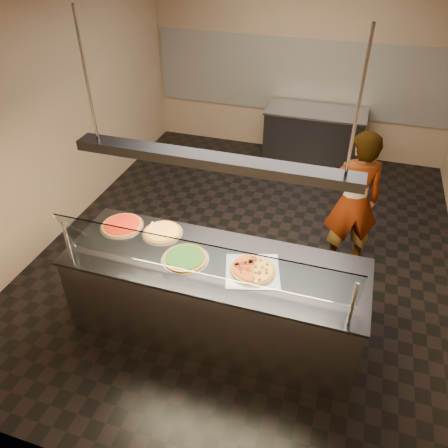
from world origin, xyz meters
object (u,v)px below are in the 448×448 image
(serving_counter, at_px, (215,297))
(half_pizza_sausage, at_px, (263,271))
(heat_lamp_housing, at_px, (213,161))
(perforated_tray, at_px, (253,271))
(half_pizza_pepperoni, at_px, (243,266))
(prep_table, at_px, (313,137))
(pizza_cheese, at_px, (163,232))
(pizza_tomato, at_px, (122,225))
(sneeze_guard, at_px, (200,260))
(pizza_spatula, at_px, (154,229))
(worker, at_px, (353,202))
(pizza_spinach, at_px, (185,258))

(serving_counter, bearing_deg, half_pizza_sausage, -4.07)
(serving_counter, distance_m, heat_lamp_housing, 1.48)
(perforated_tray, relative_size, half_pizza_pepperoni, 1.36)
(prep_table, bearing_deg, heat_lamp_housing, -95.49)
(pizza_cheese, relative_size, prep_table, 0.25)
(half_pizza_pepperoni, relative_size, pizza_tomato, 0.99)
(sneeze_guard, height_order, pizza_tomato, sneeze_guard)
(pizza_spatula, height_order, worker, worker)
(sneeze_guard, relative_size, worker, 1.48)
(worker, bearing_deg, sneeze_guard, 39.55)
(perforated_tray, relative_size, pizza_spinach, 1.32)
(half_pizza_sausage, bearing_deg, heat_lamp_housing, 175.93)
(pizza_spinach, height_order, heat_lamp_housing, heat_lamp_housing)
(pizza_tomato, bearing_deg, half_pizza_pepperoni, -11.00)
(perforated_tray, xyz_separation_m, heat_lamp_housing, (-0.37, 0.03, 1.01))
(sneeze_guard, relative_size, half_pizza_sausage, 5.97)
(worker, bearing_deg, half_pizza_pepperoni, 41.87)
(half_pizza_pepperoni, distance_m, pizza_spinach, 0.54)
(worker, bearing_deg, pizza_spatula, 15.66)
(half_pizza_pepperoni, distance_m, pizza_spatula, 1.02)
(sneeze_guard, xyz_separation_m, pizza_cheese, (-0.62, 0.59, -0.28))
(pizza_spinach, distance_m, pizza_spatula, 0.54)
(pizza_tomato, height_order, worker, worker)
(perforated_tray, height_order, pizza_spinach, pizza_spinach)
(prep_table, bearing_deg, pizza_spatula, -106.32)
(pizza_tomato, relative_size, worker, 0.25)
(half_pizza_sausage, distance_m, prep_table, 4.03)
(pizza_spatula, height_order, prep_table, pizza_spatula)
(worker, bearing_deg, perforated_tray, 44.60)
(half_pizza_pepperoni, distance_m, half_pizza_sausage, 0.19)
(pizza_cheese, distance_m, prep_table, 3.89)
(pizza_cheese, bearing_deg, serving_counter, -21.53)
(half_pizza_pepperoni, bearing_deg, prep_table, 88.48)
(pizza_spatula, distance_m, worker, 2.25)
(sneeze_guard, distance_m, half_pizza_pepperoni, 0.49)
(pizza_spinach, height_order, pizza_spatula, pizza_spatula)
(serving_counter, height_order, pizza_spatula, pizza_spatula)
(serving_counter, height_order, pizza_tomato, pizza_tomato)
(worker, distance_m, heat_lamp_housing, 2.19)
(prep_table, height_order, heat_lamp_housing, heat_lamp_housing)
(perforated_tray, height_order, prep_table, perforated_tray)
(sneeze_guard, xyz_separation_m, pizza_tomato, (-1.06, 0.57, -0.28))
(sneeze_guard, relative_size, pizza_tomato, 5.90)
(pizza_tomato, bearing_deg, half_pizza_sausage, -9.80)
(half_pizza_sausage, distance_m, pizza_cheese, 1.12)
(perforated_tray, distance_m, half_pizza_pepperoni, 0.10)
(sneeze_guard, height_order, pizza_spatula, sneeze_guard)
(half_pizza_sausage, distance_m, pizza_spinach, 0.72)
(half_pizza_pepperoni, relative_size, pizza_cheese, 1.07)
(serving_counter, bearing_deg, sneeze_guard, -90.00)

